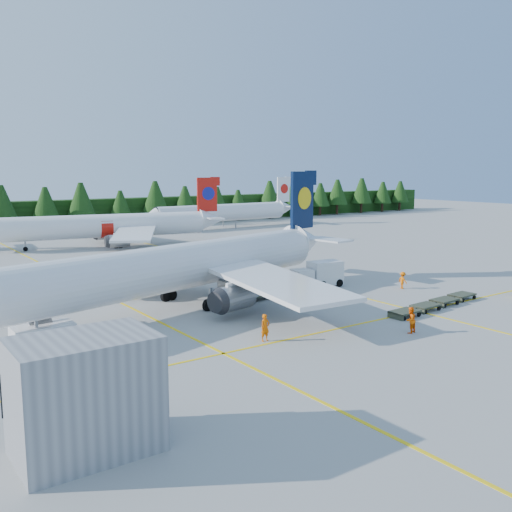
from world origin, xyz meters
TOP-DOWN VIEW (x-y plane):
  - ground at (0.00, 0.00)m, footprint 320.00×320.00m
  - taxi_stripe_a at (-14.00, 20.00)m, footprint 0.25×120.00m
  - taxi_stripe_b at (6.00, 20.00)m, footprint 0.25×120.00m
  - taxi_stripe_cross at (0.00, -6.00)m, footprint 80.00×0.25m
  - treeline_hedge at (0.00, 82.00)m, footprint 220.00×4.00m
  - terminal_building at (-26.00, -14.00)m, footprint 6.00×4.00m
  - airliner_navy at (-11.38, 7.00)m, footprint 40.61×32.99m
  - airliner_red at (-1.57, 50.48)m, footprint 37.21×30.36m
  - airliner_far_right at (28.83, 64.68)m, footprint 36.31×4.75m
  - airstairs at (-23.06, 4.59)m, footprint 4.30×5.84m
  - service_truck at (5.73, 7.02)m, footprint 5.75×2.71m
  - dolly_train at (8.33, -6.01)m, footprint 12.22×2.96m
  - uld_pair at (-4.19, 6.12)m, footprint 5.22×2.33m
  - crew_a at (-10.04, -5.33)m, footprint 0.73×0.49m
  - crew_b at (0.15, -10.00)m, footprint 1.07×0.89m
  - crew_c at (12.42, 1.21)m, footprint 0.57×0.78m

SIDE VIEW (x-z plane):
  - ground at x=0.00m, z-range 0.00..0.00m
  - taxi_stripe_a at x=-14.00m, z-range 0.00..0.01m
  - taxi_stripe_b at x=6.00m, z-range 0.00..0.01m
  - taxi_stripe_cross at x=0.00m, z-range 0.00..0.01m
  - dolly_train at x=8.33m, z-range 0.41..0.56m
  - airstairs at x=-23.06m, z-range -1.09..2.76m
  - crew_c at x=12.42m, z-range 0.00..1.77m
  - crew_a at x=-10.04m, z-range 0.00..1.99m
  - crew_b at x=0.15m, z-range 0.00..2.00m
  - uld_pair at x=-4.19m, z-range 0.31..2.08m
  - service_truck at x=5.73m, z-range -0.01..2.66m
  - terminal_building at x=-26.00m, z-range 0.00..5.20m
  - treeline_hedge at x=0.00m, z-range 0.00..6.00m
  - airliner_red at x=-1.57m, z-range -2.17..8.73m
  - airliner_far_right at x=28.83m, z-range -1.97..8.59m
  - airliner_navy at x=-11.38m, z-range -2.40..9.65m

